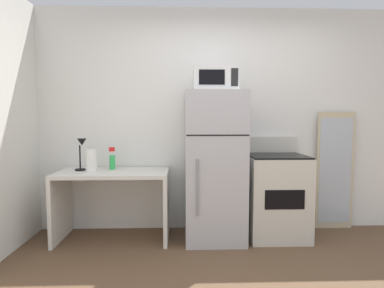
{
  "coord_description": "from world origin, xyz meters",
  "views": [
    {
      "loc": [
        -0.48,
        -2.12,
        1.31
      ],
      "look_at": [
        -0.37,
        1.1,
        1.06
      ],
      "focal_mm": 29.78,
      "sensor_mm": 36.0,
      "label": 1
    }
  ],
  "objects_px": {
    "spray_bottle": "(112,161)",
    "microwave": "(215,79)",
    "desk": "(114,191)",
    "oven_range": "(276,195)",
    "leaning_mirror": "(335,170)",
    "paper_towel_roll": "(91,161)",
    "desk_lamp": "(81,149)",
    "refrigerator": "(214,166)"
  },
  "relations": [
    {
      "from": "desk_lamp",
      "to": "oven_range",
      "type": "relative_size",
      "value": 0.32
    },
    {
      "from": "desk",
      "to": "spray_bottle",
      "type": "height_order",
      "value": "spray_bottle"
    },
    {
      "from": "paper_towel_roll",
      "to": "microwave",
      "type": "relative_size",
      "value": 0.52
    },
    {
      "from": "spray_bottle",
      "to": "microwave",
      "type": "distance_m",
      "value": 1.45
    },
    {
      "from": "microwave",
      "to": "leaning_mirror",
      "type": "height_order",
      "value": "microwave"
    },
    {
      "from": "oven_range",
      "to": "leaning_mirror",
      "type": "xyz_separation_m",
      "value": [
        0.78,
        0.26,
        0.23
      ]
    },
    {
      "from": "desk",
      "to": "spray_bottle",
      "type": "xyz_separation_m",
      "value": [
        -0.03,
        0.12,
        0.32
      ]
    },
    {
      "from": "refrigerator",
      "to": "leaning_mirror",
      "type": "distance_m",
      "value": 1.51
    },
    {
      "from": "desk",
      "to": "microwave",
      "type": "bearing_deg",
      "value": -2.01
    },
    {
      "from": "desk_lamp",
      "to": "microwave",
      "type": "xyz_separation_m",
      "value": [
        1.45,
        -0.08,
        0.74
      ]
    },
    {
      "from": "desk_lamp",
      "to": "leaning_mirror",
      "type": "height_order",
      "value": "leaning_mirror"
    },
    {
      "from": "desk",
      "to": "paper_towel_roll",
      "type": "relative_size",
      "value": 4.96
    },
    {
      "from": "desk_lamp",
      "to": "spray_bottle",
      "type": "relative_size",
      "value": 1.42
    },
    {
      "from": "desk",
      "to": "leaning_mirror",
      "type": "relative_size",
      "value": 0.85
    },
    {
      "from": "desk_lamp",
      "to": "paper_towel_roll",
      "type": "xyz_separation_m",
      "value": [
        0.13,
        -0.08,
        -0.12
      ]
    },
    {
      "from": "desk_lamp",
      "to": "spray_bottle",
      "type": "distance_m",
      "value": 0.35
    },
    {
      "from": "desk_lamp",
      "to": "oven_range",
      "type": "bearing_deg",
      "value": -0.91
    },
    {
      "from": "desk",
      "to": "microwave",
      "type": "xyz_separation_m",
      "value": [
        1.1,
        -0.04,
        1.21
      ]
    },
    {
      "from": "microwave",
      "to": "desk_lamp",
      "type": "bearing_deg",
      "value": 176.74
    },
    {
      "from": "microwave",
      "to": "oven_range",
      "type": "distance_m",
      "value": 1.45
    },
    {
      "from": "desk_lamp",
      "to": "microwave",
      "type": "height_order",
      "value": "microwave"
    },
    {
      "from": "spray_bottle",
      "to": "microwave",
      "type": "height_order",
      "value": "microwave"
    },
    {
      "from": "desk",
      "to": "desk_lamp",
      "type": "relative_size",
      "value": 3.37
    },
    {
      "from": "spray_bottle",
      "to": "leaning_mirror",
      "type": "relative_size",
      "value": 0.18
    },
    {
      "from": "paper_towel_roll",
      "to": "leaning_mirror",
      "type": "bearing_deg",
      "value": 6.21
    },
    {
      "from": "paper_towel_roll",
      "to": "spray_bottle",
      "type": "distance_m",
      "value": 0.25
    },
    {
      "from": "desk",
      "to": "oven_range",
      "type": "height_order",
      "value": "oven_range"
    },
    {
      "from": "microwave",
      "to": "paper_towel_roll",
      "type": "bearing_deg",
      "value": -179.99
    },
    {
      "from": "desk",
      "to": "microwave",
      "type": "height_order",
      "value": "microwave"
    },
    {
      "from": "refrigerator",
      "to": "microwave",
      "type": "distance_m",
      "value": 0.93
    },
    {
      "from": "desk_lamp",
      "to": "paper_towel_roll",
      "type": "bearing_deg",
      "value": -32.66
    },
    {
      "from": "refrigerator",
      "to": "microwave",
      "type": "height_order",
      "value": "microwave"
    },
    {
      "from": "paper_towel_roll",
      "to": "refrigerator",
      "type": "height_order",
      "value": "refrigerator"
    },
    {
      "from": "spray_bottle",
      "to": "refrigerator",
      "type": "relative_size",
      "value": 0.16
    },
    {
      "from": "paper_towel_roll",
      "to": "leaning_mirror",
      "type": "distance_m",
      "value": 2.81
    },
    {
      "from": "desk",
      "to": "leaning_mirror",
      "type": "height_order",
      "value": "leaning_mirror"
    },
    {
      "from": "microwave",
      "to": "oven_range",
      "type": "bearing_deg",
      "value": 4.01
    },
    {
      "from": "spray_bottle",
      "to": "refrigerator",
      "type": "xyz_separation_m",
      "value": [
        1.13,
        -0.14,
        -0.05
      ]
    },
    {
      "from": "paper_towel_roll",
      "to": "oven_range",
      "type": "relative_size",
      "value": 0.22
    },
    {
      "from": "oven_range",
      "to": "leaning_mirror",
      "type": "height_order",
      "value": "leaning_mirror"
    },
    {
      "from": "desk",
      "to": "paper_towel_roll",
      "type": "bearing_deg",
      "value": -169.9
    },
    {
      "from": "spray_bottle",
      "to": "oven_range",
      "type": "bearing_deg",
      "value": -3.52
    }
  ]
}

